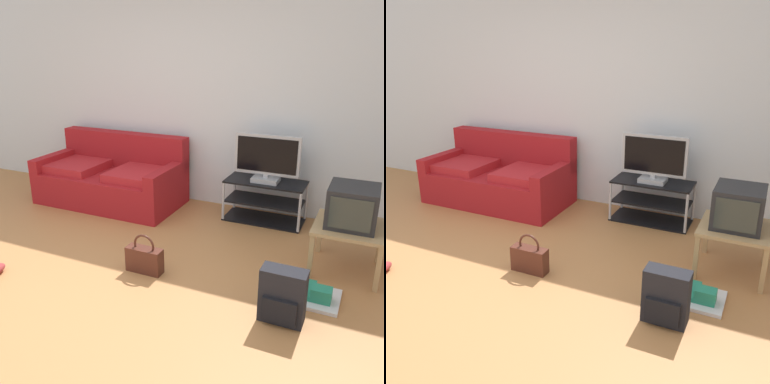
% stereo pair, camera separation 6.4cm
% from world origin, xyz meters
% --- Properties ---
extents(ground_plane, '(9.00, 9.80, 0.02)m').
position_xyz_m(ground_plane, '(0.00, 0.00, -0.01)').
color(ground_plane, '#B27542').
extents(wall_back, '(9.00, 0.10, 2.70)m').
position_xyz_m(wall_back, '(0.00, 2.45, 1.35)').
color(wall_back, silver).
rests_on(wall_back, ground_plane).
extents(couch, '(1.79, 0.93, 0.85)m').
position_xyz_m(couch, '(-0.97, 1.92, 0.31)').
color(couch, maroon).
rests_on(couch, ground_plane).
extents(tv_stand, '(0.90, 0.43, 0.48)m').
position_xyz_m(tv_stand, '(0.98, 2.11, 0.24)').
color(tv_stand, black).
rests_on(tv_stand, ground_plane).
extents(flat_tv, '(0.73, 0.22, 0.53)m').
position_xyz_m(flat_tv, '(0.98, 2.09, 0.74)').
color(flat_tv, '#B2B2B7').
rests_on(flat_tv, tv_stand).
extents(side_table, '(0.60, 0.60, 0.44)m').
position_xyz_m(side_table, '(1.95, 1.31, 0.38)').
color(side_table, tan).
rests_on(side_table, ground_plane).
extents(crt_tv, '(0.41, 0.44, 0.35)m').
position_xyz_m(crt_tv, '(1.95, 1.32, 0.62)').
color(crt_tv, '#232326').
rests_on(crt_tv, side_table).
extents(backpack, '(0.33, 0.24, 0.42)m').
position_xyz_m(backpack, '(1.60, 0.33, 0.21)').
color(backpack, black).
rests_on(backpack, ground_plane).
extents(handbag, '(0.33, 0.12, 0.36)m').
position_xyz_m(handbag, '(0.32, 0.52, 0.13)').
color(handbag, '#4C2319').
rests_on(handbag, ground_plane).
extents(floor_tray, '(0.45, 0.37, 0.14)m').
position_xyz_m(floor_tray, '(1.75, 0.71, 0.04)').
color(floor_tray, silver).
rests_on(floor_tray, ground_plane).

